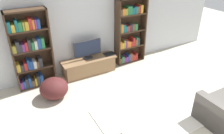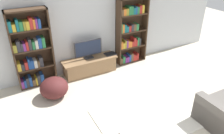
{
  "view_description": "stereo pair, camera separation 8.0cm",
  "coord_description": "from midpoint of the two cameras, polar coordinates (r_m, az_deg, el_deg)",
  "views": [
    {
      "loc": [
        -2.14,
        -1.01,
        3.07
      ],
      "look_at": [
        -0.04,
        2.8,
        0.7
      ],
      "focal_mm": 35.0,
      "sensor_mm": 36.0,
      "label": 1
    },
    {
      "loc": [
        -2.07,
        -1.04,
        3.07
      ],
      "look_at": [
        -0.04,
        2.8,
        0.7
      ],
      "focal_mm": 35.0,
      "sensor_mm": 36.0,
      "label": 2
    }
  ],
  "objects": [
    {
      "name": "beanbag_ottoman",
      "position": [
        5.21,
        -14.46,
        -5.27
      ],
      "size": [
        0.65,
        0.65,
        0.48
      ],
      "primitive_type": "ellipsoid",
      "color": "#4C1E1E",
      "rests_on": "ground_plane"
    },
    {
      "name": "laptop",
      "position": [
        6.17,
        -0.11,
        3.46
      ],
      "size": [
        0.31,
        0.25,
        0.03
      ],
      "color": "#28282D",
      "rests_on": "tv_stand"
    },
    {
      "name": "bookshelf_left",
      "position": [
        5.53,
        -20.05,
        4.2
      ],
      "size": [
        0.92,
        0.3,
        1.92
      ],
      "color": "#422D1E",
      "rests_on": "ground_plane"
    },
    {
      "name": "tv_stand",
      "position": [
        6.05,
        -5.42,
        0.34
      ],
      "size": [
        1.5,
        0.48,
        0.44
      ],
      "color": "#8E6B47",
      "rests_on": "ground_plane"
    },
    {
      "name": "wall_back",
      "position": [
        5.93,
        -5.84,
        11.09
      ],
      "size": [
        8.8,
        0.06,
        2.6
      ],
      "color": "silver",
      "rests_on": "ground_plane"
    },
    {
      "name": "bookshelf_right",
      "position": [
        6.43,
        5.11,
        9.03
      ],
      "size": [
        0.92,
        0.3,
        1.92
      ],
      "color": "#422D1E",
      "rests_on": "ground_plane"
    },
    {
      "name": "area_rug",
      "position": [
        4.7,
        10.15,
        -12.63
      ],
      "size": [
        2.12,
        1.51,
        0.02
      ],
      "color": "beige",
      "rests_on": "ground_plane"
    },
    {
      "name": "television",
      "position": [
        5.88,
        -5.83,
        4.75
      ],
      "size": [
        0.77,
        0.16,
        0.51
      ],
      "color": "#2D2D33",
      "rests_on": "tv_stand"
    }
  ]
}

